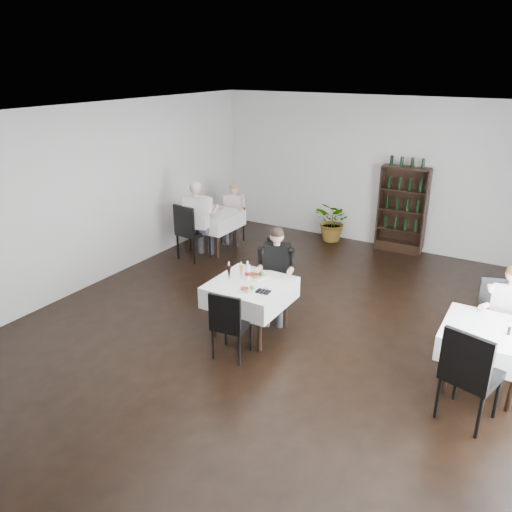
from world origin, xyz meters
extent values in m
plane|color=black|center=(0.00, 0.00, 0.00)|extent=(9.00, 9.00, 0.00)
plane|color=white|center=(0.00, 0.00, 3.00)|extent=(9.00, 9.00, 0.00)
plane|color=silver|center=(0.00, 4.50, 1.50)|extent=(7.00, 0.00, 7.00)
plane|color=silver|center=(-3.50, 0.00, 1.50)|extent=(0.00, 9.00, 9.00)
cube|color=black|center=(0.60, 4.32, 0.10)|extent=(0.90, 0.28, 0.20)
cylinder|color=black|center=(-0.67, -0.36, 0.35)|extent=(0.06, 0.06, 0.71)
cylinder|color=black|center=(-0.67, 0.36, 0.35)|extent=(0.06, 0.06, 0.71)
cylinder|color=black|center=(0.07, -0.36, 0.35)|extent=(0.06, 0.06, 0.71)
cylinder|color=black|center=(0.07, 0.36, 0.35)|extent=(0.06, 0.06, 0.71)
cube|color=black|center=(-0.30, 0.00, 0.73)|extent=(0.85, 0.85, 0.04)
cube|color=white|center=(-0.30, 0.00, 0.62)|extent=(1.03, 1.03, 0.30)
cylinder|color=black|center=(-3.04, 2.16, 0.35)|extent=(0.06, 0.06, 0.71)
cylinder|color=black|center=(-3.04, 2.84, 0.35)|extent=(0.06, 0.06, 0.71)
cylinder|color=black|center=(-2.36, 2.16, 0.35)|extent=(0.06, 0.06, 0.71)
cylinder|color=black|center=(-2.36, 2.84, 0.35)|extent=(0.06, 0.06, 0.71)
cube|color=black|center=(-2.70, 2.50, 0.73)|extent=(0.80, 0.80, 0.04)
cube|color=white|center=(-2.70, 2.50, 0.62)|extent=(0.98, 0.98, 0.30)
cylinder|color=black|center=(2.36, -0.04, 0.35)|extent=(0.06, 0.06, 0.71)
cylinder|color=black|center=(2.36, 0.64, 0.35)|extent=(0.06, 0.06, 0.71)
cube|color=black|center=(2.70, 0.30, 0.73)|extent=(0.80, 0.80, 0.04)
cube|color=white|center=(2.70, 0.30, 0.62)|extent=(0.98, 0.98, 0.30)
imported|color=#285B1F|center=(-0.78, 4.20, 0.43)|extent=(0.97, 0.92, 0.86)
cylinder|color=black|center=(-0.70, 0.55, 0.25)|extent=(0.04, 0.04, 0.50)
cylinder|color=black|center=(-0.53, 0.95, 0.25)|extent=(0.04, 0.04, 0.50)
cylinder|color=black|center=(-0.30, 0.38, 0.25)|extent=(0.04, 0.04, 0.50)
cylinder|color=black|center=(-0.13, 0.78, 0.25)|extent=(0.04, 0.04, 0.50)
cube|color=black|center=(-0.41, 0.67, 0.53)|extent=(0.65, 0.65, 0.08)
cube|color=black|center=(-0.33, 0.88, 0.83)|extent=(0.48, 0.24, 0.54)
cylinder|color=black|center=(-0.04, -0.42, 0.21)|extent=(0.03, 0.03, 0.43)
cylinder|color=black|center=(0.01, -0.79, 0.21)|extent=(0.03, 0.03, 0.43)
cylinder|color=black|center=(-0.41, -0.47, 0.21)|extent=(0.03, 0.03, 0.43)
cylinder|color=black|center=(-0.36, -0.84, 0.21)|extent=(0.03, 0.03, 0.43)
cube|color=black|center=(-0.20, -0.63, 0.46)|extent=(0.48, 0.48, 0.07)
cube|color=black|center=(-0.17, -0.82, 0.71)|extent=(0.43, 0.11, 0.47)
cylinder|color=black|center=(-2.74, 2.85, 0.20)|extent=(0.03, 0.03, 0.40)
cylinder|color=black|center=(-2.77, 3.20, 0.20)|extent=(0.03, 0.03, 0.40)
cylinder|color=black|center=(-2.39, 2.88, 0.20)|extent=(0.03, 0.03, 0.40)
cylinder|color=black|center=(-2.42, 3.23, 0.20)|extent=(0.03, 0.03, 0.40)
cube|color=black|center=(-2.58, 3.04, 0.42)|extent=(0.43, 0.43, 0.06)
cube|color=black|center=(-2.60, 3.22, 0.66)|extent=(0.40, 0.08, 0.43)
cylinder|color=black|center=(-2.47, 2.07, 0.25)|extent=(0.04, 0.04, 0.50)
cylinder|color=black|center=(-2.53, 1.63, 0.25)|extent=(0.04, 0.04, 0.50)
cylinder|color=black|center=(-2.91, 2.12, 0.25)|extent=(0.04, 0.04, 0.50)
cylinder|color=black|center=(-2.96, 1.69, 0.25)|extent=(0.04, 0.04, 0.50)
cube|color=black|center=(-2.72, 1.88, 0.53)|extent=(0.56, 0.56, 0.08)
cube|color=black|center=(-2.75, 1.65, 0.83)|extent=(0.50, 0.12, 0.55)
cylinder|color=black|center=(2.64, 0.50, 0.26)|extent=(0.04, 0.04, 0.52)
cylinder|color=black|center=(2.51, 0.93, 0.26)|extent=(0.04, 0.04, 0.52)
cylinder|color=black|center=(2.95, 1.05, 0.26)|extent=(0.04, 0.04, 0.52)
cube|color=black|center=(2.79, 0.77, 0.55)|extent=(0.64, 0.64, 0.08)
cube|color=black|center=(2.73, 1.00, 0.85)|extent=(0.51, 0.20, 0.56)
cylinder|color=black|center=(2.92, -0.24, 0.26)|extent=(0.04, 0.04, 0.51)
cylinder|color=black|center=(2.80, -0.67, 0.26)|extent=(0.04, 0.04, 0.51)
cylinder|color=black|center=(2.49, -0.12, 0.26)|extent=(0.04, 0.04, 0.51)
cylinder|color=black|center=(2.37, -0.55, 0.26)|extent=(0.04, 0.04, 0.51)
cube|color=black|center=(2.65, -0.39, 0.54)|extent=(0.63, 0.63, 0.08)
cube|color=black|center=(2.59, -0.62, 0.84)|extent=(0.51, 0.19, 0.56)
cube|color=#3C3C43|center=(-0.26, 0.43, 0.55)|extent=(0.28, 0.43, 0.14)
cylinder|color=#3C3C43|center=(-0.19, 0.27, 0.24)|extent=(0.11, 0.11, 0.48)
cube|color=#3C3C43|center=(-0.08, 0.51, 0.55)|extent=(0.28, 0.43, 0.14)
cylinder|color=#3C3C43|center=(-0.01, 0.34, 0.24)|extent=(0.11, 0.11, 0.48)
cube|color=black|center=(-0.23, 0.64, 0.87)|extent=(0.44, 0.34, 0.54)
cylinder|color=tan|center=(-0.35, 0.31, 0.85)|extent=(0.18, 0.31, 0.15)
cylinder|color=tan|center=(0.07, 0.48, 0.85)|extent=(0.18, 0.31, 0.15)
sphere|color=tan|center=(-0.23, 0.62, 1.28)|extent=(0.20, 0.20, 0.20)
sphere|color=black|center=(-0.23, 0.62, 1.31)|extent=(0.20, 0.20, 0.20)
cube|color=#3C3C43|center=(-2.65, 3.00, 0.48)|extent=(0.23, 0.38, 0.12)
cylinder|color=#3C3C43|center=(-2.60, 2.85, 0.21)|extent=(0.10, 0.10, 0.42)
cube|color=#3C3C43|center=(-2.48, 3.05, 0.48)|extent=(0.23, 0.38, 0.12)
cylinder|color=#3C3C43|center=(-2.43, 2.90, 0.21)|extent=(0.10, 0.10, 0.42)
cube|color=#CAA6AB|center=(-2.62, 3.18, 0.77)|extent=(0.39, 0.29, 0.48)
cylinder|color=tan|center=(-2.73, 2.90, 0.75)|extent=(0.15, 0.28, 0.13)
cylinder|color=tan|center=(-2.35, 3.02, 0.75)|extent=(0.15, 0.28, 0.13)
sphere|color=tan|center=(-2.61, 3.16, 1.13)|extent=(0.18, 0.18, 0.18)
sphere|color=olive|center=(-2.61, 3.16, 1.16)|extent=(0.18, 0.18, 0.18)
cube|color=#3C3C43|center=(-2.52, 2.05, 0.61)|extent=(0.25, 0.48, 0.15)
cylinder|color=#3C3C43|center=(-2.57, 2.24, 0.27)|extent=(0.12, 0.12, 0.53)
cube|color=#3C3C43|center=(-2.73, 1.99, 0.61)|extent=(0.25, 0.48, 0.15)
cylinder|color=#3C3C43|center=(-2.78, 2.18, 0.27)|extent=(0.12, 0.12, 0.53)
cube|color=silver|center=(-2.58, 1.82, 0.97)|extent=(0.48, 0.33, 0.60)
cylinder|color=tan|center=(-2.40, 2.16, 0.95)|extent=(0.16, 0.35, 0.17)
cylinder|color=tan|center=(-2.89, 2.05, 0.95)|extent=(0.16, 0.35, 0.17)
sphere|color=tan|center=(-2.58, 1.84, 1.42)|extent=(0.23, 0.23, 0.23)
sphere|color=beige|center=(-2.58, 1.84, 1.46)|extent=(0.23, 0.23, 0.23)
cube|color=#3C3C43|center=(2.70, 0.85, 0.52)|extent=(0.19, 0.40, 0.13)
cylinder|color=#3C3C43|center=(2.68, 0.69, 0.23)|extent=(0.10, 0.10, 0.45)
cube|color=#3C3C43|center=(2.89, 0.82, 0.52)|extent=(0.19, 0.40, 0.13)
cylinder|color=#3C3C43|center=(2.86, 0.66, 0.23)|extent=(0.10, 0.10, 0.45)
cube|color=silver|center=(2.82, 1.01, 0.82)|extent=(0.40, 0.26, 0.51)
cylinder|color=tan|center=(2.57, 0.80, 0.80)|extent=(0.12, 0.29, 0.14)
cube|color=white|center=(-0.33, 0.21, 0.78)|extent=(0.32, 0.32, 0.02)
cube|color=#582819|center=(-0.36, 0.18, 0.80)|extent=(0.11, 0.09, 0.03)
sphere|color=#427E21|center=(-0.26, 0.25, 0.82)|extent=(0.07, 0.07, 0.07)
cube|color=brown|center=(-0.30, 0.14, 0.80)|extent=(0.12, 0.12, 0.02)
cube|color=white|center=(-0.20, -0.24, 0.78)|extent=(0.29, 0.29, 0.02)
cube|color=#582819|center=(-0.23, -0.26, 0.80)|extent=(0.12, 0.11, 0.02)
sphere|color=#427E21|center=(-0.15, -0.20, 0.81)|extent=(0.06, 0.06, 0.06)
cube|color=brown|center=(-0.18, -0.30, 0.80)|extent=(0.09, 0.07, 0.02)
cone|color=black|center=(-0.58, -0.10, 0.88)|extent=(0.07, 0.07, 0.23)
cylinder|color=silver|center=(-0.58, -0.10, 1.02)|extent=(0.02, 0.02, 0.06)
cone|color=gold|center=(-0.47, 0.05, 0.87)|extent=(0.06, 0.06, 0.20)
cylinder|color=silver|center=(-0.47, 0.05, 1.00)|extent=(0.02, 0.02, 0.05)
cylinder|color=silver|center=(-0.38, 0.06, 0.88)|extent=(0.07, 0.07, 0.22)
cylinder|color=#A50C09|center=(-0.38, 0.06, 0.87)|extent=(0.07, 0.07, 0.06)
cylinder|color=silver|center=(-0.38, 0.06, 1.02)|extent=(0.03, 0.03, 0.06)
cube|color=black|center=(0.00, -0.17, 0.77)|extent=(0.20, 0.16, 0.01)
cylinder|color=silver|center=(-0.02, -0.17, 0.78)|extent=(0.03, 0.21, 0.01)
cylinder|color=silver|center=(0.02, -0.17, 0.78)|extent=(0.04, 0.21, 0.01)
cylinder|color=black|center=(2.90, 0.27, 0.82)|extent=(0.04, 0.04, 0.09)
camera|label=1|loc=(2.94, -5.33, 3.61)|focal=35.00mm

